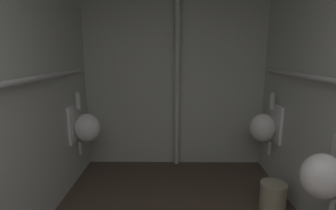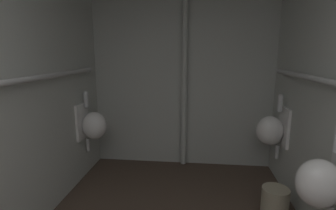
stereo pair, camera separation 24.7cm
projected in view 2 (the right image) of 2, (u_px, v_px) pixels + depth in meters
name	position (u px, v px, depth m)	size (l,w,h in m)	color
wall_back	(182.00, 70.00, 3.46)	(2.53, 0.06, 2.62)	#B6BAB3
urinal_left_mid	(93.00, 125.00, 3.14)	(0.32, 0.30, 0.76)	white
urinal_right_mid	(322.00, 182.00, 1.75)	(0.32, 0.30, 0.76)	white
urinal_right_far	(272.00, 130.00, 2.94)	(0.32, 0.30, 0.76)	white
supply_pipe_left	(7.00, 83.00, 1.83)	(0.06, 2.92, 0.06)	#B2B2B2
standpipe_back_wall	(184.00, 71.00, 3.35)	(0.07, 0.07, 2.57)	#B6BAB3
waste_bin	(275.00, 203.00, 2.44)	(0.25, 0.25, 0.29)	#9E937A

